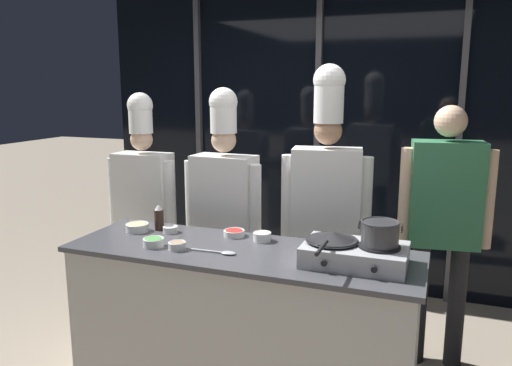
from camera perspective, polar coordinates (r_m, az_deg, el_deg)
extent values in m
cube|color=black|center=(4.58, 7.12, 4.85)|extent=(4.18, 0.04, 2.70)
cube|color=#47474C|center=(4.95, -6.50, 5.33)|extent=(0.05, 0.05, 2.70)
cube|color=#47474C|center=(4.54, 6.98, 4.79)|extent=(0.05, 0.05, 2.70)
cube|color=#47474C|center=(4.41, 22.10, 3.89)|extent=(0.05, 0.05, 2.70)
cube|color=beige|center=(3.12, -1.68, -15.74)|extent=(2.01, 0.64, 0.87)
cube|color=#47474C|center=(2.94, -1.73, -7.88)|extent=(2.07, 0.68, 0.03)
cube|color=#B2B5BA|center=(2.73, 11.23, -8.05)|extent=(0.54, 0.35, 0.11)
cylinder|color=black|center=(2.73, 8.68, -6.60)|extent=(0.22, 0.22, 0.01)
cylinder|color=black|center=(2.58, 7.77, -9.08)|extent=(0.03, 0.01, 0.03)
cylinder|color=black|center=(2.70, 13.92, -7.05)|extent=(0.22, 0.22, 0.01)
cylinder|color=black|center=(2.54, 13.34, -9.61)|extent=(0.03, 0.01, 0.03)
cylinder|color=#232326|center=(2.73, 8.69, -6.40)|extent=(0.27, 0.27, 0.01)
cone|color=#232326|center=(2.73, 8.70, -5.99)|extent=(0.29, 0.29, 0.05)
cylinder|color=black|center=(2.49, 7.53, -7.34)|extent=(0.02, 0.22, 0.02)
cylinder|color=#333335|center=(2.68, 13.99, -5.65)|extent=(0.19, 0.19, 0.13)
torus|color=#333335|center=(2.66, 14.05, -4.35)|extent=(0.20, 0.20, 0.01)
torus|color=#333335|center=(2.68, 11.72, -4.64)|extent=(0.01, 0.05, 0.05)
torus|color=#333335|center=(2.66, 16.35, -5.00)|extent=(0.01, 0.05, 0.05)
cylinder|color=#332319|center=(3.36, -11.02, -4.16)|extent=(0.06, 0.06, 0.14)
cone|color=white|center=(3.34, -11.08, -2.71)|extent=(0.05, 0.05, 0.04)
cylinder|color=white|center=(3.37, -13.40, -4.98)|extent=(0.15, 0.15, 0.05)
torus|color=white|center=(3.37, -13.42, -4.58)|extent=(0.15, 0.15, 0.01)
cylinder|color=#E0C689|center=(3.37, -13.41, -4.77)|extent=(0.12, 0.12, 0.03)
cylinder|color=white|center=(3.04, -11.63, -6.69)|extent=(0.12, 0.12, 0.05)
torus|color=white|center=(3.03, -11.65, -6.26)|extent=(0.13, 0.13, 0.01)
cylinder|color=#4C9E47|center=(3.04, -11.64, -6.46)|extent=(0.10, 0.10, 0.03)
cylinder|color=white|center=(3.30, -9.76, -5.27)|extent=(0.10, 0.10, 0.04)
torus|color=white|center=(3.30, -9.77, -4.95)|extent=(0.10, 0.10, 0.01)
cylinder|color=white|center=(3.30, -9.76, -5.09)|extent=(0.08, 0.08, 0.02)
cylinder|color=white|center=(3.18, -2.52, -5.76)|extent=(0.13, 0.13, 0.04)
torus|color=white|center=(3.18, -2.52, -5.45)|extent=(0.14, 0.14, 0.01)
cylinder|color=red|center=(3.18, -2.52, -5.59)|extent=(0.11, 0.11, 0.02)
cylinder|color=white|center=(2.96, -8.99, -7.12)|extent=(0.10, 0.10, 0.04)
torus|color=white|center=(2.96, -9.01, -6.72)|extent=(0.10, 0.10, 0.01)
cylinder|color=#9E896B|center=(2.96, -9.00, -6.90)|extent=(0.08, 0.08, 0.02)
cylinder|color=white|center=(3.08, 0.70, -6.17)|extent=(0.11, 0.11, 0.05)
torus|color=white|center=(3.08, 0.70, -5.71)|extent=(0.11, 0.11, 0.01)
cylinder|color=silver|center=(3.08, 0.70, -5.93)|extent=(0.09, 0.09, 0.03)
cube|color=#B2B5BA|center=(2.91, -5.75, -7.74)|extent=(0.19, 0.02, 0.01)
ellipsoid|color=#B2B5BA|center=(2.86, -3.18, -7.99)|extent=(0.09, 0.06, 0.02)
cylinder|color=#4C4C51|center=(4.19, -10.87, -9.75)|extent=(0.12, 0.12, 0.73)
cylinder|color=#4C4C51|center=(4.31, -13.74, -9.27)|extent=(0.12, 0.12, 0.73)
cube|color=white|center=(4.07, -12.71, -0.78)|extent=(0.45, 0.25, 0.59)
cylinder|color=white|center=(3.92, -9.85, -1.43)|extent=(0.09, 0.09, 0.54)
cylinder|color=white|center=(4.18, -15.87, -0.92)|extent=(0.09, 0.09, 0.54)
sphere|color=beige|center=(4.01, -12.96, 4.88)|extent=(0.17, 0.17, 0.17)
cylinder|color=white|center=(3.99, -13.05, 7.10)|extent=(0.18, 0.18, 0.22)
sphere|color=white|center=(3.99, -13.12, 8.64)|extent=(0.20, 0.20, 0.20)
cylinder|color=#4C4C51|center=(3.78, -1.76, -11.80)|extent=(0.12, 0.12, 0.75)
cylinder|color=#4C4C51|center=(3.88, -5.19, -11.20)|extent=(0.12, 0.12, 0.75)
cube|color=white|center=(3.62, -3.63, -1.59)|extent=(0.46, 0.25, 0.60)
cylinder|color=white|center=(3.49, -0.14, -2.41)|extent=(0.09, 0.09, 0.56)
cylinder|color=white|center=(3.71, -7.40, -1.68)|extent=(0.09, 0.09, 0.56)
sphere|color=beige|center=(3.55, -3.71, 4.93)|extent=(0.18, 0.18, 0.18)
cylinder|color=white|center=(3.54, -3.74, 7.47)|extent=(0.19, 0.19, 0.22)
sphere|color=white|center=(3.53, -3.76, 9.24)|extent=(0.20, 0.20, 0.20)
cylinder|color=#2D3856|center=(3.66, 9.76, -12.34)|extent=(0.12, 0.12, 0.79)
cylinder|color=#2D3856|center=(3.68, 5.69, -12.15)|extent=(0.12, 0.12, 0.79)
cube|color=white|center=(3.45, 8.03, -1.31)|extent=(0.50, 0.31, 0.64)
cylinder|color=white|center=(3.41, 12.35, -1.95)|extent=(0.09, 0.09, 0.59)
cylinder|color=white|center=(3.44, 3.66, -1.61)|extent=(0.09, 0.09, 0.59)
sphere|color=#A87A5B|center=(3.38, 8.23, 5.92)|extent=(0.19, 0.19, 0.19)
cylinder|color=white|center=(3.37, 8.32, 9.17)|extent=(0.20, 0.20, 0.28)
sphere|color=white|center=(3.37, 8.39, 11.56)|extent=(0.21, 0.21, 0.21)
cylinder|color=#232326|center=(3.62, 21.90, -12.94)|extent=(0.11, 0.11, 0.83)
cylinder|color=#232326|center=(3.59, 18.05, -12.90)|extent=(0.11, 0.11, 0.83)
cube|color=#33754C|center=(3.38, 20.82, -1.18)|extent=(0.46, 0.28, 0.67)
cylinder|color=beige|center=(3.39, 24.94, -1.73)|extent=(0.09, 0.09, 0.62)
cylinder|color=beige|center=(3.32, 16.74, -1.42)|extent=(0.09, 0.09, 0.62)
sphere|color=beige|center=(3.32, 21.37, 6.60)|extent=(0.20, 0.20, 0.20)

